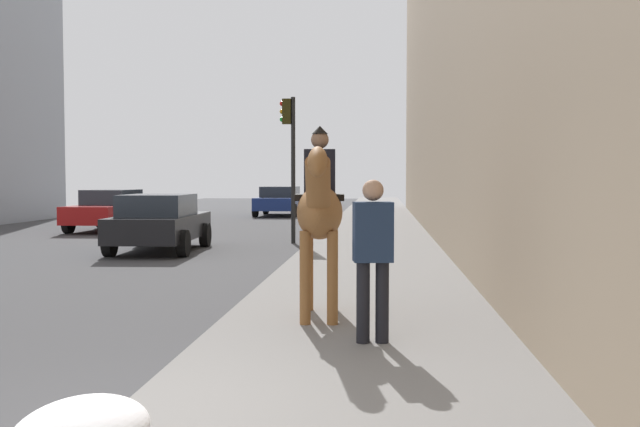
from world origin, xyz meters
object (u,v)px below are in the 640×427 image
at_px(mounted_horse_near, 320,210).
at_px(traffic_light_near_curb, 290,146).
at_px(car_mid_lane, 110,210).
at_px(pedestrian_greeting, 373,249).
at_px(car_near_lane, 160,222).
at_px(car_far_lane, 280,200).

height_order(mounted_horse_near, traffic_light_near_curb, traffic_light_near_curb).
height_order(car_mid_lane, traffic_light_near_curb, traffic_light_near_curb).
height_order(pedestrian_greeting, traffic_light_near_curb, traffic_light_near_curb).
bearing_deg(traffic_light_near_curb, mounted_horse_near, -170.83).
bearing_deg(car_near_lane, pedestrian_greeting, -153.91).
relative_size(pedestrian_greeting, car_far_lane, 0.38).
relative_size(car_mid_lane, car_far_lane, 0.96).
xyz_separation_m(car_mid_lane, traffic_light_near_curb, (-4.28, -6.94, 2.00)).
bearing_deg(pedestrian_greeting, car_mid_lane, 20.90).
bearing_deg(car_far_lane, traffic_light_near_curb, 10.69).
distance_m(car_near_lane, traffic_light_near_curb, 4.37).
bearing_deg(pedestrian_greeting, traffic_light_near_curb, 2.75).
xyz_separation_m(pedestrian_greeting, traffic_light_near_curb, (12.43, 2.47, 1.64)).
distance_m(pedestrian_greeting, car_mid_lane, 19.18).
bearing_deg(car_mid_lane, traffic_light_near_curb, 59.77).
xyz_separation_m(car_near_lane, car_mid_lane, (6.80, 3.97, -0.01)).
height_order(mounted_horse_near, car_far_lane, mounted_horse_near).
distance_m(pedestrian_greeting, car_far_lane, 27.74).
bearing_deg(car_far_lane, mounted_horse_near, 10.60).
bearing_deg(car_near_lane, car_mid_lane, 27.67).
xyz_separation_m(pedestrian_greeting, car_far_lane, (27.30, 4.92, -0.33)).
bearing_deg(traffic_light_near_curb, pedestrian_greeting, -168.77).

